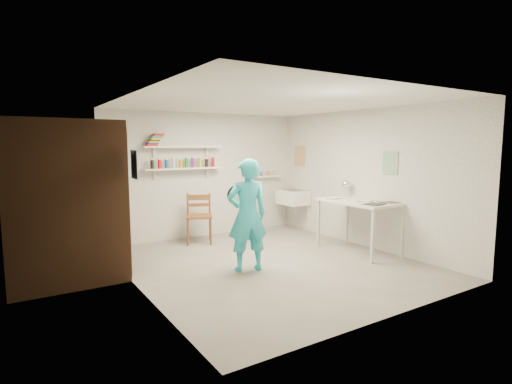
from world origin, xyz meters
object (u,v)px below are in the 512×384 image
belfast_sink (293,197)px  wooden_chair (199,216)px  wall_clock (237,195)px  desk_lamp (346,184)px  man (247,215)px  work_table (358,226)px

belfast_sink → wooden_chair: size_ratio=0.60×
wall_clock → wooden_chair: bearing=98.1°
belfast_sink → wall_clock: size_ratio=2.09×
belfast_sink → desk_lamp: (0.10, -1.41, 0.38)m
man → desk_lamp: bearing=-157.9°
wall_clock → work_table: bearing=3.5°
wall_clock → desk_lamp: 2.37m
man → wall_clock: 0.35m
work_table → desk_lamp: size_ratio=8.00×
wooden_chair → work_table: (2.03, -1.95, -0.07)m
belfast_sink → work_table: size_ratio=0.46×
belfast_sink → man: size_ratio=0.38×
desk_lamp → wall_clock: bearing=-175.8°
wooden_chair → wall_clock: bearing=-70.9°
wooden_chair → desk_lamp: 2.72m
wall_clock → desk_lamp: size_ratio=1.77×
wooden_chair → belfast_sink: bearing=23.0°
belfast_sink → wooden_chair: wooden_chair is taller
belfast_sink → work_table: (-0.11, -1.93, -0.27)m
belfast_sink → man: bearing=-140.9°
wooden_chair → man: bearing=-68.9°
desk_lamp → wooden_chair: bearing=147.3°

